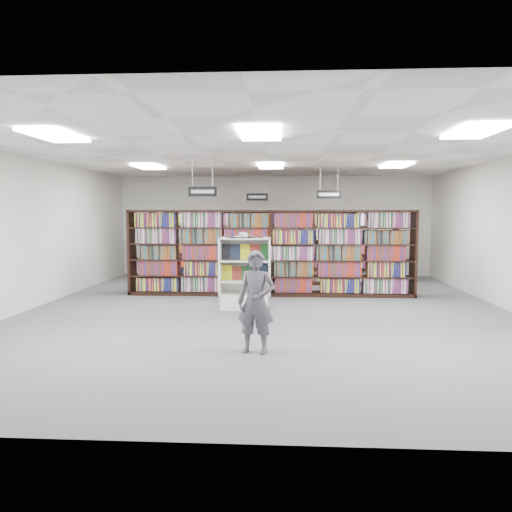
# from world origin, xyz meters

# --- Properties ---
(floor) EXTENTS (12.00, 12.00, 0.00)m
(floor) POSITION_xyz_m (0.00, 0.00, 0.00)
(floor) COLOR #48484C
(floor) RESTS_ON ground
(ceiling) EXTENTS (10.00, 12.00, 0.10)m
(ceiling) POSITION_xyz_m (0.00, 0.00, 3.20)
(ceiling) COLOR white
(ceiling) RESTS_ON wall_back
(wall_back) EXTENTS (10.00, 0.10, 3.20)m
(wall_back) POSITION_xyz_m (0.00, 6.00, 1.60)
(wall_back) COLOR silver
(wall_back) RESTS_ON ground
(wall_front) EXTENTS (10.00, 0.10, 3.20)m
(wall_front) POSITION_xyz_m (0.00, -6.00, 1.60)
(wall_front) COLOR silver
(wall_front) RESTS_ON ground
(wall_left) EXTENTS (0.10, 12.00, 3.20)m
(wall_left) POSITION_xyz_m (-5.00, 0.00, 1.60)
(wall_left) COLOR silver
(wall_left) RESTS_ON ground
(bookshelf_row_near) EXTENTS (7.00, 0.60, 2.10)m
(bookshelf_row_near) POSITION_xyz_m (0.00, 2.00, 1.05)
(bookshelf_row_near) COLOR black
(bookshelf_row_near) RESTS_ON floor
(bookshelf_row_mid) EXTENTS (7.00, 0.60, 2.10)m
(bookshelf_row_mid) POSITION_xyz_m (0.00, 4.00, 1.05)
(bookshelf_row_mid) COLOR black
(bookshelf_row_mid) RESTS_ON floor
(bookshelf_row_far) EXTENTS (7.00, 0.60, 2.10)m
(bookshelf_row_far) POSITION_xyz_m (0.00, 5.70, 1.05)
(bookshelf_row_far) COLOR black
(bookshelf_row_far) RESTS_ON floor
(aisle_sign_left) EXTENTS (0.65, 0.02, 0.80)m
(aisle_sign_left) POSITION_xyz_m (-1.50, 1.00, 2.53)
(aisle_sign_left) COLOR #B2B2B7
(aisle_sign_left) RESTS_ON ceiling
(aisle_sign_right) EXTENTS (0.65, 0.02, 0.80)m
(aisle_sign_right) POSITION_xyz_m (1.50, 3.00, 2.53)
(aisle_sign_right) COLOR #B2B2B7
(aisle_sign_right) RESTS_ON ceiling
(aisle_sign_center) EXTENTS (0.65, 0.02, 0.80)m
(aisle_sign_center) POSITION_xyz_m (-0.50, 5.00, 2.53)
(aisle_sign_center) COLOR #B2B2B7
(aisle_sign_center) RESTS_ON ceiling
(troffer_front_left) EXTENTS (0.60, 1.20, 0.04)m
(troffer_front_left) POSITION_xyz_m (-3.00, -3.00, 3.16)
(troffer_front_left) COLOR white
(troffer_front_left) RESTS_ON ceiling
(troffer_front_center) EXTENTS (0.60, 1.20, 0.04)m
(troffer_front_center) POSITION_xyz_m (0.00, -3.00, 3.16)
(troffer_front_center) COLOR white
(troffer_front_center) RESTS_ON ceiling
(troffer_front_right) EXTENTS (0.60, 1.20, 0.04)m
(troffer_front_right) POSITION_xyz_m (3.00, -3.00, 3.16)
(troffer_front_right) COLOR white
(troffer_front_right) RESTS_ON ceiling
(troffer_back_left) EXTENTS (0.60, 1.20, 0.04)m
(troffer_back_left) POSITION_xyz_m (-3.00, 2.00, 3.16)
(troffer_back_left) COLOR white
(troffer_back_left) RESTS_ON ceiling
(troffer_back_center) EXTENTS (0.60, 1.20, 0.04)m
(troffer_back_center) POSITION_xyz_m (0.00, 2.00, 3.16)
(troffer_back_center) COLOR white
(troffer_back_center) RESTS_ON ceiling
(troffer_back_right) EXTENTS (0.60, 1.20, 0.04)m
(troffer_back_right) POSITION_xyz_m (3.00, 2.00, 3.16)
(troffer_back_right) COLOR white
(troffer_back_right) RESTS_ON ceiling
(endcap_display) EXTENTS (1.09, 0.56, 1.51)m
(endcap_display) POSITION_xyz_m (-0.48, 0.24, 0.50)
(endcap_display) COLOR white
(endcap_display) RESTS_ON floor
(open_book) EXTENTS (0.78, 0.62, 0.13)m
(open_book) POSITION_xyz_m (-0.49, 0.21, 1.54)
(open_book) COLOR black
(open_book) RESTS_ON endcap_display
(shopper) EXTENTS (0.60, 0.44, 1.50)m
(shopper) POSITION_xyz_m (-0.05, -3.12, 0.75)
(shopper) COLOR #504C56
(shopper) RESTS_ON floor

